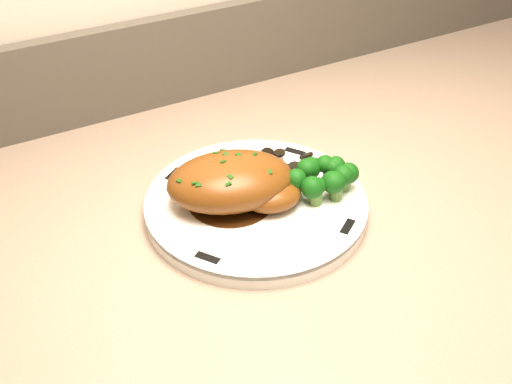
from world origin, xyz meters
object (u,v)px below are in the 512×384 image
chicken_breast (235,183)px  plate (256,205)px  counter (440,373)px  broccoli_florets (322,179)px

chicken_breast → plate: bearing=-1.2°
plate → chicken_breast: bearing=163.2°
counter → plate: size_ratio=8.32×
counter → chicken_breast: bearing=171.2°
counter → plate: counter is taller
counter → plate: (-0.31, 0.05, 0.43)m
chicken_breast → broccoli_florets: 0.09m
chicken_breast → broccoli_florets: bearing=-3.4°
counter → broccoli_florets: 0.52m
plate → chicken_breast: chicken_breast is taller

